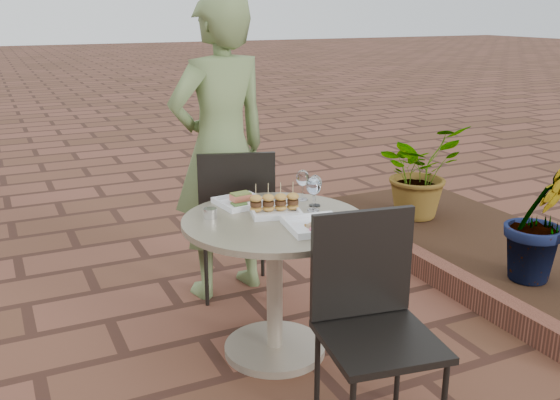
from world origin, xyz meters
name	(u,v)px	position (x,y,z in m)	size (l,w,h in m)	color
ground	(202,338)	(0.00, 0.00, 0.00)	(60.00, 60.00, 0.00)	brown
cafe_table	(275,265)	(0.30, -0.29, 0.48)	(0.90, 0.90, 0.73)	gray
chair_far	(236,212)	(0.36, 0.40, 0.55)	(0.55, 0.55, 0.93)	black
chair_near	(371,308)	(0.40, -0.99, 0.55)	(0.50, 0.50, 0.93)	black
diner	(221,149)	(0.33, 0.53, 0.91)	(0.66, 0.43, 1.81)	#586B3A
plate_salmon	(241,201)	(0.23, -0.02, 0.75)	(0.26, 0.26, 0.06)	white
plate_sliders	(274,206)	(0.33, -0.22, 0.77)	(0.29, 0.29, 0.16)	white
plate_tuna	(316,225)	(0.41, -0.50, 0.75)	(0.30, 0.30, 0.03)	white
wine_glass_right	(314,187)	(0.53, -0.26, 0.85)	(0.07, 0.07, 0.17)	white
wine_glass_mid	(303,179)	(0.56, -0.08, 0.85)	(0.07, 0.07, 0.16)	white
wine_glass_far	(315,184)	(0.57, -0.20, 0.85)	(0.07, 0.07, 0.16)	white
steel_ramekin	(210,213)	(0.02, -0.15, 0.75)	(0.07, 0.07, 0.05)	silver
cutlery_set	(359,227)	(0.60, -0.57, 0.73)	(0.09, 0.20, 0.00)	silver
planter_curb	(411,257)	(1.60, 0.30, 0.07)	(0.12, 3.00, 0.15)	brown
mulch_bed	(489,248)	(2.30, 0.30, 0.03)	(1.30, 3.00, 0.06)	black
potted_plant_a	(419,171)	(2.22, 1.06, 0.44)	(0.69, 0.60, 0.76)	#33662D
potted_plant_b	(542,218)	(2.11, -0.30, 0.47)	(0.45, 0.36, 0.82)	#386B33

